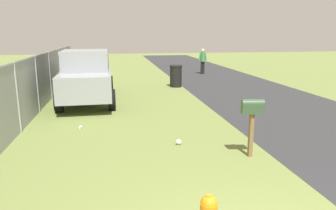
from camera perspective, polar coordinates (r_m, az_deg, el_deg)
name	(u,v)px	position (r m, az deg, el deg)	size (l,w,h in m)	color
road_asphalt	(314,121)	(11.07, 24.74, -2.64)	(60.00, 5.43, 0.01)	#2D2D30
mailbox	(252,111)	(7.21, 14.95, -1.08)	(0.27, 0.50, 1.33)	brown
pickup_truck	(87,74)	(13.13, -14.38, 5.35)	(5.61, 2.19, 2.09)	#93999E
trash_bin	(176,76)	(16.35, 1.42, 5.26)	(0.64, 0.64, 1.12)	black
pedestrian	(203,59)	(21.59, 6.27, 8.16)	(0.30, 0.57, 1.69)	black
fence_section	(44,78)	(13.03, -21.46, 4.59)	(16.57, 0.07, 1.98)	#9EA3A8
litter_bag_midfield_a	(179,142)	(7.99, 1.93, -6.67)	(0.14, 0.14, 0.14)	silver
litter_cup_far_scatter	(80,127)	(9.65, -15.51, -3.86)	(0.08, 0.08, 0.10)	white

